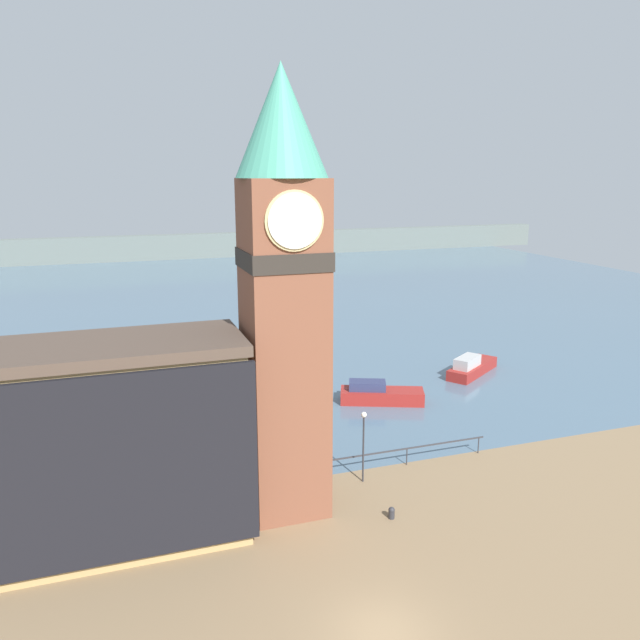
# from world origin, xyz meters

# --- Properties ---
(ground_plane) EXTENTS (160.00, 160.00, 0.00)m
(ground_plane) POSITION_xyz_m (0.00, 0.00, 0.00)
(ground_plane) COLOR #846B4C
(water) EXTENTS (160.00, 120.00, 0.00)m
(water) POSITION_xyz_m (0.00, 72.76, -0.00)
(water) COLOR slate
(water) RESTS_ON ground_plane
(far_shoreline) EXTENTS (180.00, 3.00, 5.00)m
(far_shoreline) POSITION_xyz_m (0.00, 112.76, 2.50)
(far_shoreline) COLOR slate
(far_shoreline) RESTS_ON water
(pier_railing) EXTENTS (10.58, 0.08, 1.09)m
(pier_railing) POSITION_xyz_m (7.30, 12.51, 0.95)
(pier_railing) COLOR #333338
(pier_railing) RESTS_ON ground_plane
(clock_tower) EXTENTS (4.35, 4.35, 22.10)m
(clock_tower) POSITION_xyz_m (-0.87, 10.24, 11.73)
(clock_tower) COLOR brown
(clock_tower) RESTS_ON ground_plane
(pier_building) EXTENTS (14.28, 5.63, 9.81)m
(pier_building) POSITION_xyz_m (-10.23, 9.76, 4.92)
(pier_building) COLOR tan
(pier_building) RESTS_ON ground_plane
(boat_near) EXTENTS (6.61, 4.22, 1.69)m
(boat_near) POSITION_xyz_m (10.09, 22.73, 0.65)
(boat_near) COLOR maroon
(boat_near) RESTS_ON water
(boat_far) EXTENTS (6.51, 5.26, 1.82)m
(boat_far) POSITION_xyz_m (20.50, 26.42, 0.67)
(boat_far) COLOR maroon
(boat_far) RESTS_ON water
(mooring_bollard_near) EXTENTS (0.33, 0.33, 0.63)m
(mooring_bollard_near) POSITION_xyz_m (3.85, 7.33, 0.33)
(mooring_bollard_near) COLOR #2D2D33
(mooring_bollard_near) RESTS_ON ground_plane
(lamp_post) EXTENTS (0.32, 0.32, 4.22)m
(lamp_post) POSITION_xyz_m (3.98, 11.42, 2.92)
(lamp_post) COLOR #2D2D33
(lamp_post) RESTS_ON ground_plane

